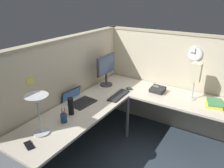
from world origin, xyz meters
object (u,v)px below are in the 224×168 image
(book_stack, at_px, (214,103))
(wall_clock, at_px, (195,54))
(desk_lamp_dome, at_px, (37,103))
(pen_cup, at_px, (64,118))
(office_phone, at_px, (158,90))
(desk_lamp_paper, at_px, (196,73))
(computer_mouse, at_px, (129,88))
(cell_phone, at_px, (29,145))
(keyboard, at_px, (119,95))
(laptop, at_px, (78,100))
(monitor, at_px, (106,68))
(thermos_flask, at_px, (71,106))

(book_stack, distance_m, wall_clock, 0.75)
(desk_lamp_dome, xyz_separation_m, pen_cup, (0.29, -0.05, -0.31))
(office_phone, distance_m, wall_clock, 0.74)
(book_stack, bearing_deg, desk_lamp_paper, 85.64)
(computer_mouse, bearing_deg, cell_phone, 173.45)
(keyboard, xyz_separation_m, desk_lamp_paper, (0.47, -0.92, 0.37))
(laptop, xyz_separation_m, wall_clock, (1.21, -1.21, 0.55))
(computer_mouse, bearing_deg, desk_lamp_paper, -78.79)
(wall_clock, bearing_deg, monitor, 113.42)
(keyboard, bearing_deg, office_phone, -46.43)
(desk_lamp_paper, bearing_deg, desk_lamp_dome, 145.54)
(laptop, distance_m, wall_clock, 1.80)
(office_phone, bearing_deg, desk_lamp_paper, -85.88)
(pen_cup, bearing_deg, wall_clock, -30.71)
(computer_mouse, height_order, cell_phone, computer_mouse)
(thermos_flask, height_order, desk_lamp_paper, desk_lamp_paper)
(book_stack, bearing_deg, thermos_flask, 129.41)
(keyboard, bearing_deg, thermos_flask, 160.50)
(laptop, relative_size, desk_lamp_paper, 0.77)
(laptop, xyz_separation_m, computer_mouse, (0.73, -0.42, -0.01))
(monitor, height_order, cell_phone, monitor)
(pen_cup, distance_m, book_stack, 1.97)
(thermos_flask, relative_size, office_phone, 1.01)
(wall_clock, bearing_deg, cell_phone, 155.60)
(keyboard, height_order, thermos_flask, thermos_flask)
(thermos_flask, bearing_deg, book_stack, -50.59)
(office_phone, height_order, wall_clock, wall_clock)
(laptop, bearing_deg, pen_cup, -156.69)
(monitor, xyz_separation_m, thermos_flask, (-0.99, -0.14, -0.18))
(keyboard, relative_size, desk_lamp_paper, 0.81)
(computer_mouse, distance_m, cell_phone, 1.73)
(book_stack, bearing_deg, pen_cup, 134.32)
(cell_phone, relative_size, wall_clock, 0.65)
(monitor, xyz_separation_m, desk_lamp_paper, (0.22, -1.30, 0.09))
(thermos_flask, xyz_separation_m, wall_clock, (1.51, -1.05, 0.47))
(desk_lamp_dome, relative_size, desk_lamp_paper, 0.84)
(desk_lamp_dome, distance_m, thermos_flask, 0.53)
(cell_phone, bearing_deg, book_stack, -15.93)
(keyboard, relative_size, thermos_flask, 1.95)
(computer_mouse, height_order, office_phone, office_phone)
(book_stack, distance_m, desk_lamp_paper, 0.47)
(laptop, relative_size, wall_clock, 1.85)
(keyboard, height_order, computer_mouse, computer_mouse)
(keyboard, xyz_separation_m, computer_mouse, (0.29, -0.02, 0.01))
(monitor, distance_m, laptop, 0.74)
(monitor, bearing_deg, office_phone, -76.90)
(laptop, distance_m, office_phone, 1.21)
(cell_phone, xyz_separation_m, wall_clock, (2.19, -0.99, 0.57))
(computer_mouse, xyz_separation_m, office_phone, (0.14, -0.41, 0.02))
(pen_cup, bearing_deg, book_stack, -45.68)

